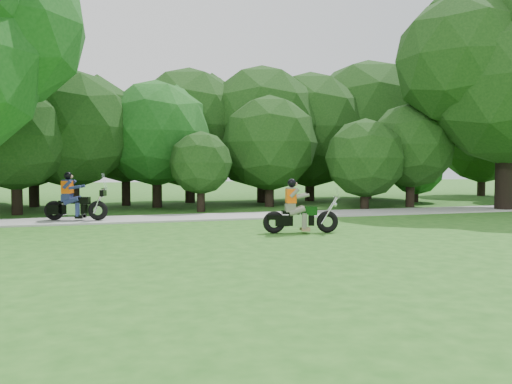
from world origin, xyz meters
TOP-DOWN VIEW (x-y plane):
  - ground at (0.00, 0.00)m, footprint 100.00×100.00m
  - walkway at (0.00, 8.00)m, footprint 60.00×2.20m
  - tree_line at (-1.01, 14.88)m, footprint 38.45×12.69m
  - big_tree_east at (10.46, 7.87)m, footprint 9.07×6.89m
  - chopper_motorcycle at (-0.57, 3.20)m, footprint 2.13×0.78m
  - touring_motorcycle at (-6.83, 7.90)m, footprint 2.10×1.06m

SIDE VIEW (x-z plane):
  - ground at x=0.00m, z-range 0.00..0.00m
  - walkway at x=0.00m, z-range 0.00..0.06m
  - chopper_motorcycle at x=-0.57m, z-range -0.20..1.33m
  - touring_motorcycle at x=-6.83m, z-range -0.16..1.47m
  - tree_line at x=-1.01m, z-range -0.28..7.59m
  - big_tree_east at x=10.46m, z-range 0.80..11.26m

